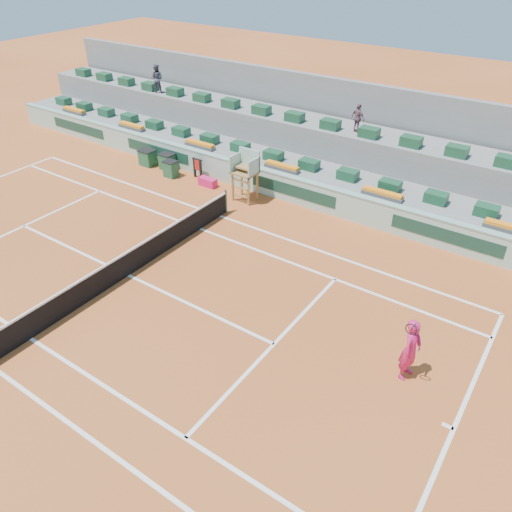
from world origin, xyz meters
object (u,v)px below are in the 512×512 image
object	(u,v)px
umpire_chair	(246,169)
tennis_player	(411,349)
player_bag	(208,182)
drink_cooler_a	(171,169)

from	to	relation	value
umpire_chair	tennis_player	world-z (taller)	umpire_chair
player_bag	drink_cooler_a	bearing A→B (deg)	-174.94
umpire_chair	tennis_player	xyz separation A→B (m)	(10.18, -6.41, -0.55)
player_bag	drink_cooler_a	xyz separation A→B (m)	(-2.26, -0.20, 0.22)
drink_cooler_a	tennis_player	xyz separation A→B (m)	(14.84, -6.30, 0.57)
player_bag	drink_cooler_a	world-z (taller)	drink_cooler_a
umpire_chair	tennis_player	size ratio (longest dim) A/B	1.05
umpire_chair	tennis_player	distance (m)	12.04
drink_cooler_a	umpire_chair	bearing A→B (deg)	1.37
drink_cooler_a	player_bag	bearing A→B (deg)	5.06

